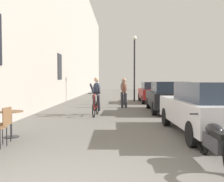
{
  "coord_description": "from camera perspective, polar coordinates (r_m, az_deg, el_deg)",
  "views": [
    {
      "loc": [
        0.71,
        -3.22,
        1.55
      ],
      "look_at": [
        0.39,
        10.07,
        1.01
      ],
      "focal_mm": 40.6,
      "sensor_mm": 36.0,
      "label": 1
    }
  ],
  "objects": [
    {
      "name": "parked_car_second",
      "position": [
        12.81,
        12.39,
        -1.16
      ],
      "size": [
        1.88,
        4.27,
        1.5
      ],
      "color": "black",
      "rests_on": "ground_plane"
    },
    {
      "name": "cafe_table_mid",
      "position": [
        7.47,
        -21.78,
        -5.73
      ],
      "size": [
        0.64,
        0.64,
        0.72
      ],
      "color": "black",
      "rests_on": "ground_plane"
    },
    {
      "name": "parked_car_third",
      "position": [
        18.28,
        9.05,
        -0.18
      ],
      "size": [
        1.75,
        4.1,
        1.46
      ],
      "color": "maroon",
      "rests_on": "ground_plane"
    },
    {
      "name": "cyclist_on_bicycle",
      "position": [
        11.32,
        -3.59,
        -1.41
      ],
      "size": [
        0.52,
        1.76,
        1.74
      ],
      "color": "black",
      "rests_on": "ground_plane"
    },
    {
      "name": "street_lamp",
      "position": [
        19.1,
        5.08,
        7.01
      ],
      "size": [
        0.32,
        0.32,
        4.9
      ],
      "color": "black",
      "rests_on": "ground_plane"
    },
    {
      "name": "pedestrian_near",
      "position": [
        14.53,
        2.72,
        -0.0
      ],
      "size": [
        0.35,
        0.25,
        1.7
      ],
      "color": "#26262D",
      "rests_on": "ground_plane"
    },
    {
      "name": "parked_car_nearest",
      "position": [
        7.64,
        20.47,
        -3.57
      ],
      "size": [
        1.89,
        4.28,
        1.51
      ],
      "color": "#B7B7BC",
      "rests_on": "ground_plane"
    },
    {
      "name": "building_facade_left",
      "position": [
        18.31,
        -12.36,
        16.96
      ],
      "size": [
        0.54,
        68.0,
        12.38
      ],
      "color": "gray",
      "rests_on": "ground_plane"
    },
    {
      "name": "cafe_chair_mid_toward_street",
      "position": [
        6.88,
        -23.23,
        -6.47
      ],
      "size": [
        0.45,
        0.45,
        0.89
      ],
      "color": "black",
      "rests_on": "ground_plane"
    },
    {
      "name": "parked_motorcycle",
      "position": [
        5.14,
        22.44,
        -10.68
      ],
      "size": [
        0.62,
        2.15,
        0.92
      ],
      "color": "black",
      "rests_on": "ground_plane"
    },
    {
      "name": "pedestrian_mid",
      "position": [
        16.13,
        2.54,
        0.2
      ],
      "size": [
        0.34,
        0.25,
        1.68
      ],
      "color": "#26262D",
      "rests_on": "ground_plane"
    }
  ]
}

